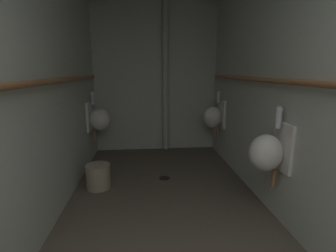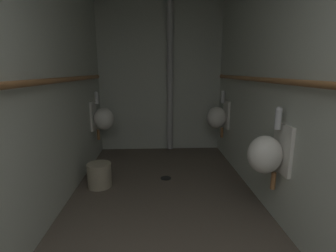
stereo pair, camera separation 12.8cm
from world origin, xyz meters
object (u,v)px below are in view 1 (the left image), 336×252
urinal_left_mid (98,119)px  floor_drain (164,178)px  urinal_right_far (214,116)px  standpipe_back_wall (165,76)px  urinal_right_mid (268,152)px  waste_bin (98,176)px

urinal_left_mid → floor_drain: (0.95, -0.74, -0.67)m
urinal_right_far → standpipe_back_wall: standpipe_back_wall is taller
urinal_left_mid → urinal_right_far: size_ratio=1.00×
urinal_right_mid → floor_drain: (-0.86, 1.01, -0.67)m
urinal_right_far → waste_bin: bearing=-149.8°
urinal_right_mid → floor_drain: bearing=130.2°
urinal_right_mid → urinal_right_far: same height
urinal_left_mid → standpipe_back_wall: 1.33m
standpipe_back_wall → waste_bin: size_ratio=8.75×
urinal_right_far → waste_bin: (-1.67, -0.97, -0.53)m
urinal_left_mid → waste_bin: bearing=-82.1°
urinal_left_mid → waste_bin: 1.08m
urinal_left_mid → floor_drain: 1.38m
urinal_right_mid → floor_drain: size_ratio=5.39×
urinal_left_mid → urinal_right_mid: size_ratio=1.00×
urinal_left_mid → urinal_right_mid: (1.80, -1.75, 0.00)m
urinal_right_mid → urinal_right_far: size_ratio=1.00×
urinal_left_mid → urinal_right_far: 1.80m
urinal_right_mid → waste_bin: (-1.67, 0.82, -0.53)m
urinal_left_mid → standpipe_back_wall: standpipe_back_wall is taller
urinal_right_far → floor_drain: 1.34m
urinal_right_far → floor_drain: size_ratio=5.39×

